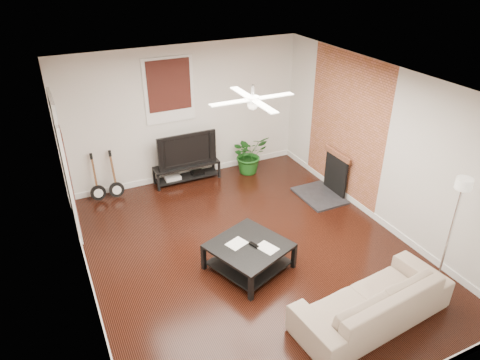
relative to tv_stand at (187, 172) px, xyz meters
name	(u,v)px	position (x,y,z in m)	size (l,w,h in m)	color
room	(252,177)	(0.11, -2.78, 1.21)	(5.01, 6.01, 2.81)	black
brick_accent	(345,128)	(2.60, -1.78, 1.21)	(0.02, 2.20, 2.80)	#A15934
fireplace	(328,175)	(2.31, -1.78, 0.27)	(0.80, 1.10, 0.92)	black
window_back	(169,90)	(-0.19, 0.19, 1.76)	(1.00, 0.06, 1.30)	#340F0E
door_left	(66,166)	(-2.35, -0.88, 1.06)	(0.08, 1.00, 2.50)	white
tv_stand	(187,172)	(0.00, 0.00, 0.00)	(1.39, 0.37, 0.39)	black
tv	(185,148)	(0.00, 0.02, 0.55)	(1.24, 0.16, 0.72)	black
coffee_table	(249,256)	(-0.09, -3.12, 0.03)	(1.05, 1.05, 0.44)	black
sofa	(372,300)	(0.91, -4.77, 0.13)	(2.20, 0.86, 0.64)	tan
floor_lamp	(450,235)	(2.26, -4.67, 0.71)	(0.30, 0.30, 1.80)	white
potted_plant	(249,154)	(1.37, -0.20, 0.24)	(0.78, 0.67, 0.86)	#185217
guitar_left	(96,179)	(-1.84, -0.03, 0.29)	(0.30, 0.21, 0.97)	black
guitar_right	(115,176)	(-1.49, -0.06, 0.29)	(0.30, 0.21, 0.97)	black
ceiling_fan	(253,99)	(0.11, -2.78, 2.41)	(1.24, 1.24, 0.32)	white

